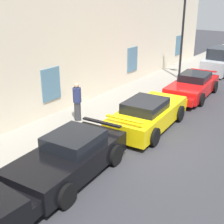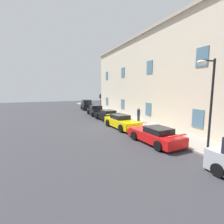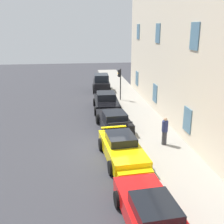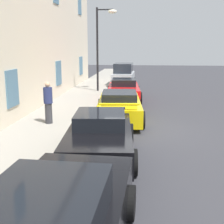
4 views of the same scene
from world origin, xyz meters
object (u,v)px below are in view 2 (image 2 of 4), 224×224
sportscar_yellow_flank (107,115)px  traffic_light (100,99)px  sportscar_white_middle (123,122)px  sportscar_tail_end (154,135)px  hatchback_parked (87,105)px  pedestrian_admiring (139,115)px  sportscar_red_lead (97,111)px  street_lamp (208,88)px

sportscar_yellow_flank → traffic_light: 7.68m
sportscar_yellow_flank → sportscar_white_middle: 5.06m
sportscar_tail_end → traffic_light: 17.55m
hatchback_parked → pedestrian_admiring: 15.34m
sportscar_yellow_flank → traffic_light: size_ratio=1.55×
hatchback_parked → pedestrian_admiring: (15.15, 2.38, 0.14)m
sportscar_white_middle → sportscar_tail_end: bearing=1.6°
pedestrian_admiring → sportscar_red_lead: bearing=-161.6°
sportscar_yellow_flank → sportscar_white_middle: (5.06, -0.18, 0.01)m
street_lamp → pedestrian_admiring: (-9.46, 1.07, -3.02)m
pedestrian_admiring → hatchback_parked: bearing=-171.1°
sportscar_yellow_flank → traffic_light: (-7.32, 1.63, 1.62)m
sportscar_yellow_flank → pedestrian_admiring: (3.53, 2.63, 0.42)m
sportscar_white_middle → hatchback_parked: hatchback_parked is taller
sportscar_tail_end → street_lamp: bearing=28.9°
sportscar_tail_end → street_lamp: street_lamp is taller
sportscar_yellow_flank → pedestrian_admiring: 4.42m
sportscar_yellow_flank → hatchback_parked: 11.64m
sportscar_white_middle → traffic_light: size_ratio=1.69×
pedestrian_admiring → sportscar_yellow_flank: bearing=-143.3°
sportscar_tail_end → pedestrian_admiring: bearing=157.8°
hatchback_parked → pedestrian_admiring: size_ratio=2.08×
sportscar_yellow_flank → street_lamp: 13.52m
sportscar_yellow_flank → pedestrian_admiring: pedestrian_admiring is taller
sportscar_white_middle → pedestrian_admiring: pedestrian_admiring is taller
hatchback_parked → street_lamp: size_ratio=0.64×
sportscar_white_middle → street_lamp: bearing=12.4°
traffic_light → pedestrian_admiring: size_ratio=1.76×
sportscar_red_lead → sportscar_tail_end: (14.43, -0.05, -0.05)m
street_lamp → sportscar_yellow_flank: bearing=-173.1°
street_lamp → sportscar_white_middle: bearing=-167.6°
sportscar_red_lead → sportscar_yellow_flank: bearing=-0.1°
sportscar_red_lead → pedestrian_admiring: 8.33m
sportscar_red_lead → traffic_light: 3.73m
sportscar_red_lead → traffic_light: size_ratio=1.68×
sportscar_red_lead → sportscar_white_middle: size_ratio=1.00×
sportscar_red_lead → pedestrian_admiring: bearing=18.4°
hatchback_parked → street_lamp: 24.85m
sportscar_yellow_flank → sportscar_white_middle: size_ratio=0.92×
sportscar_red_lead → hatchback_parked: hatchback_parked is taller
street_lamp → sportscar_red_lead: bearing=-174.9°
sportscar_white_middle → sportscar_red_lead: bearing=178.9°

